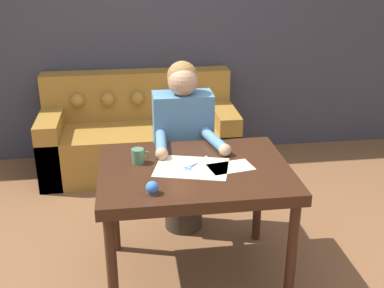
% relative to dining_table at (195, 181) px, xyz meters
% --- Properties ---
extents(ground_plane, '(16.00, 16.00, 0.00)m').
position_rel_dining_table_xyz_m(ground_plane, '(-0.14, -0.06, -0.69)').
color(ground_plane, brown).
extents(wall_back, '(8.00, 0.06, 2.60)m').
position_rel_dining_table_xyz_m(wall_back, '(-0.14, 2.09, 0.61)').
color(wall_back, '#383842').
rests_on(wall_back, ground_plane).
extents(dining_table, '(1.13, 0.84, 0.77)m').
position_rel_dining_table_xyz_m(dining_table, '(0.00, 0.00, 0.00)').
color(dining_table, '#381E11').
rests_on(dining_table, ground_plane).
extents(couch, '(1.77, 0.79, 0.89)m').
position_rel_dining_table_xyz_m(couch, '(-0.28, 1.70, -0.37)').
color(couch, olive).
rests_on(couch, ground_plane).
extents(person, '(0.48, 0.63, 1.27)m').
position_rel_dining_table_xyz_m(person, '(0.00, 0.59, -0.04)').
color(person, '#33281E').
rests_on(person, ground_plane).
extents(pattern_paper_main, '(0.49, 0.41, 0.00)m').
position_rel_dining_table_xyz_m(pattern_paper_main, '(-0.02, 0.00, 0.09)').
color(pattern_paper_main, beige).
rests_on(pattern_paper_main, dining_table).
extents(pattern_paper_offcut, '(0.28, 0.21, 0.00)m').
position_rel_dining_table_xyz_m(pattern_paper_offcut, '(0.21, -0.02, 0.09)').
color(pattern_paper_offcut, beige).
rests_on(pattern_paper_offcut, dining_table).
extents(scissors, '(0.22, 0.21, 0.01)m').
position_rel_dining_table_xyz_m(scissors, '(-0.01, 0.02, 0.09)').
color(scissors, silver).
rests_on(scissors, dining_table).
extents(mug, '(0.11, 0.08, 0.09)m').
position_rel_dining_table_xyz_m(mug, '(-0.33, 0.12, 0.13)').
color(mug, '#47704C').
rests_on(mug, dining_table).
extents(pin_cushion, '(0.07, 0.07, 0.07)m').
position_rel_dining_table_xyz_m(pin_cushion, '(-0.27, -0.28, 0.12)').
color(pin_cushion, '#4C3828').
rests_on(pin_cushion, dining_table).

